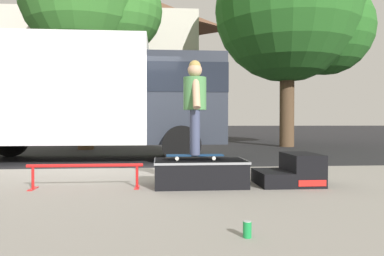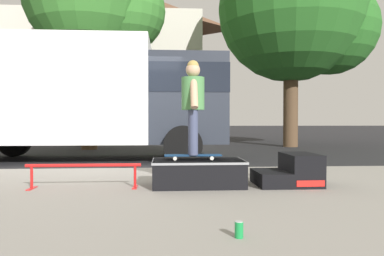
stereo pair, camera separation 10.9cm
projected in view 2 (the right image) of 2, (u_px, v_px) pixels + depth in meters
The scene contains 11 objects.
ground_plane at pixel (123, 171), 7.60m from camera, with size 140.00×140.00×0.00m, color black.
sidewalk_slab at pixel (94, 198), 4.60m from camera, with size 50.00×5.00×0.12m, color gray.
skate_box at pixel (198, 172), 5.14m from camera, with size 1.24×0.74×0.36m.
kicker_ramp at pixel (291, 172), 5.22m from camera, with size 0.84×0.74×0.43m.
grind_rail at pixel (84, 170), 4.97m from camera, with size 1.50×0.28×0.32m.
skateboard at pixel (193, 155), 5.17m from camera, with size 0.78×0.21×0.07m.
skater_kid at pixel (193, 99), 5.16m from camera, with size 0.31×0.66×1.29m.
soda_can at pixel (239, 230), 2.86m from camera, with size 0.07×0.07×0.13m.
box_truck at pixel (90, 94), 9.69m from camera, with size 6.91×2.63×3.05m.
street_tree_neighbour at pixel (299, 13), 14.62m from camera, with size 6.20×5.63×8.17m.
house_behind at pixel (112, 60), 20.15m from camera, with size 9.54×8.22×8.40m.
Camera 2 is at (0.89, -7.65, 1.01)m, focal length 35.34 mm.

